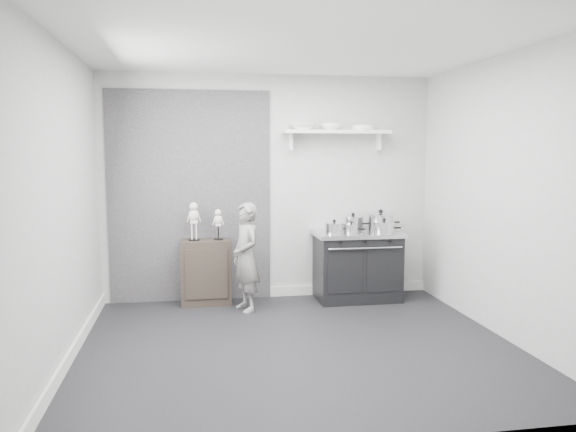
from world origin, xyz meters
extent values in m
plane|color=black|center=(0.00, 0.00, 0.00)|extent=(4.00, 4.00, 0.00)
cube|color=#A1A19F|center=(0.00, 1.80, 1.35)|extent=(4.00, 0.02, 2.70)
cube|color=#A1A19F|center=(0.00, -1.80, 1.35)|extent=(4.00, 0.02, 2.70)
cube|color=#A1A19F|center=(-2.00, 0.00, 1.35)|extent=(0.02, 3.60, 2.70)
cube|color=#A1A19F|center=(2.00, 0.00, 1.35)|extent=(0.02, 3.60, 2.70)
cube|color=silver|center=(0.00, 0.00, 2.70)|extent=(4.00, 3.60, 0.02)
cube|color=black|center=(-0.95, 1.79, 1.25)|extent=(1.90, 0.02, 2.50)
cube|color=silver|center=(1.00, 1.78, 0.06)|extent=(2.00, 0.03, 0.12)
cube|color=silver|center=(-1.98, 0.00, 0.06)|extent=(0.03, 3.60, 0.12)
cube|color=white|center=(0.80, 1.67, 2.02)|extent=(1.30, 0.26, 0.04)
cube|color=white|center=(0.25, 1.74, 1.90)|extent=(0.03, 0.12, 0.20)
cube|color=white|center=(1.35, 1.74, 1.90)|extent=(0.03, 0.12, 0.20)
cube|color=black|center=(1.02, 1.48, 0.39)|extent=(0.98, 0.59, 0.78)
cube|color=silver|center=(1.02, 1.48, 0.80)|extent=(1.03, 0.62, 0.05)
cube|color=black|center=(0.78, 1.19, 0.41)|extent=(0.41, 0.02, 0.51)
cube|color=black|center=(1.25, 1.19, 0.41)|extent=(0.41, 0.02, 0.51)
cylinder|color=silver|center=(1.02, 1.16, 0.68)|extent=(0.88, 0.02, 0.02)
cylinder|color=black|center=(0.73, 1.17, 0.76)|extent=(0.04, 0.03, 0.04)
cylinder|color=black|center=(1.02, 1.17, 0.76)|extent=(0.04, 0.03, 0.04)
cylinder|color=black|center=(1.31, 1.17, 0.76)|extent=(0.04, 0.03, 0.04)
cube|color=black|center=(-0.79, 1.61, 0.38)|extent=(0.58, 0.34, 0.76)
imported|color=slate|center=(-0.35, 1.23, 0.61)|extent=(0.43, 0.52, 1.22)
cylinder|color=silver|center=(0.70, 1.36, 0.89)|extent=(0.22, 0.22, 0.12)
cylinder|color=silver|center=(0.70, 1.36, 0.95)|extent=(0.23, 0.23, 0.01)
sphere|color=black|center=(0.70, 1.36, 0.98)|extent=(0.04, 0.04, 0.04)
cylinder|color=black|center=(0.85, 1.36, 0.89)|extent=(0.10, 0.02, 0.02)
cylinder|color=silver|center=(1.00, 1.61, 0.91)|extent=(0.25, 0.25, 0.16)
cylinder|color=silver|center=(1.00, 1.61, 0.99)|extent=(0.26, 0.26, 0.01)
sphere|color=black|center=(1.00, 1.61, 1.02)|extent=(0.04, 0.04, 0.04)
cylinder|color=black|center=(1.16, 1.61, 0.91)|extent=(0.10, 0.02, 0.02)
cylinder|color=silver|center=(1.33, 1.56, 0.92)|extent=(0.31, 0.31, 0.19)
cylinder|color=silver|center=(1.33, 1.56, 1.02)|extent=(0.32, 0.32, 0.02)
sphere|color=black|center=(1.33, 1.56, 1.06)|extent=(0.06, 0.06, 0.06)
cylinder|color=black|center=(1.53, 1.56, 0.92)|extent=(0.10, 0.02, 0.02)
cylinder|color=silver|center=(1.28, 1.29, 0.89)|extent=(0.24, 0.24, 0.12)
cylinder|color=silver|center=(1.28, 1.29, 0.96)|extent=(0.24, 0.24, 0.01)
sphere|color=black|center=(1.28, 1.29, 0.99)|extent=(0.04, 0.04, 0.04)
cylinder|color=black|center=(1.44, 1.29, 0.89)|extent=(0.10, 0.02, 0.02)
cylinder|color=silver|center=(0.90, 1.34, 0.88)|extent=(0.17, 0.17, 0.10)
cylinder|color=silver|center=(0.90, 1.34, 0.93)|extent=(0.17, 0.17, 0.01)
sphere|color=black|center=(0.90, 1.34, 0.96)|extent=(0.03, 0.03, 0.03)
cylinder|color=black|center=(1.02, 1.34, 0.88)|extent=(0.10, 0.02, 0.02)
imported|color=white|center=(0.38, 1.67, 2.08)|extent=(0.30, 0.30, 0.07)
imported|color=white|center=(0.73, 1.67, 2.08)|extent=(0.25, 0.25, 0.08)
cylinder|color=silver|center=(1.13, 1.67, 2.07)|extent=(0.29, 0.29, 0.06)
camera|label=1|loc=(-0.94, -4.94, 1.79)|focal=35.00mm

